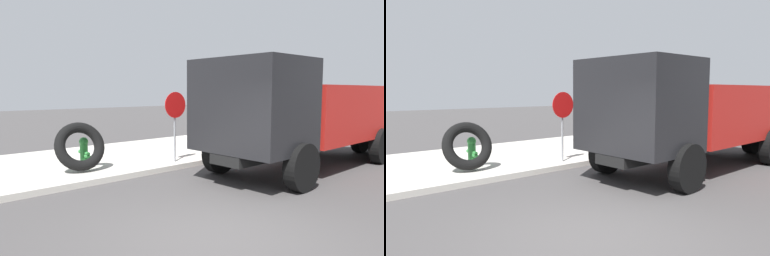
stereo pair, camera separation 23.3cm
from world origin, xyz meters
TOP-DOWN VIEW (x-y plane):
  - ground_plane at (0.00, 0.00)m, footprint 80.00×80.00m
  - sidewalk_curb at (0.00, 6.50)m, footprint 36.00×5.00m
  - fire_hydrant at (0.36, 5.46)m, footprint 0.25×0.56m
  - loose_tire at (0.06, 5.05)m, footprint 1.38×0.88m
  - stop_sign at (2.72, 4.39)m, footprint 0.76×0.08m
  - dump_truck_red at (5.25, 1.73)m, footprint 7.03×2.87m

SIDE VIEW (x-z plane):
  - ground_plane at x=0.00m, z-range 0.00..0.00m
  - sidewalk_curb at x=0.00m, z-range 0.00..0.15m
  - fire_hydrant at x=0.36m, z-range 0.18..1.01m
  - loose_tire at x=0.06m, z-range 0.15..1.47m
  - stop_sign at x=2.72m, z-range 0.55..2.62m
  - dump_truck_red at x=5.25m, z-range 0.11..3.11m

